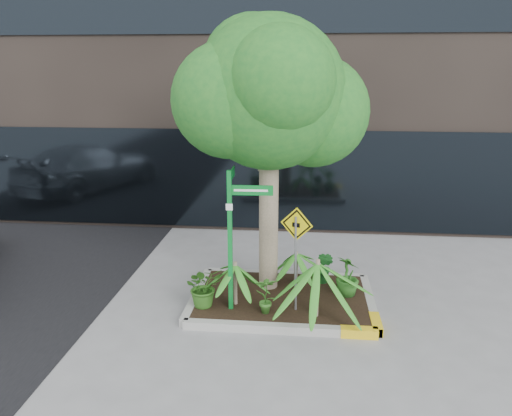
{
  "coord_description": "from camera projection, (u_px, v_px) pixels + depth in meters",
  "views": [
    {
      "loc": [
        0.55,
        -8.14,
        4.2
      ],
      "look_at": [
        -0.28,
        0.2,
        1.84
      ],
      "focal_mm": 35.0,
      "sensor_mm": 36.0,
      "label": 1
    }
  ],
  "objects": [
    {
      "name": "cattle_sign",
      "position": [
        296.0,
        242.0,
        8.29
      ],
      "size": [
        0.54,
        0.23,
        1.86
      ],
      "rotation": [
        0.0,
        0.0,
        -0.38
      ],
      "color": "slate",
      "rests_on": "ground"
    },
    {
      "name": "shrub_b",
      "position": [
        347.0,
        276.0,
        9.14
      ],
      "size": [
        0.59,
        0.59,
        0.75
      ],
      "primitive_type": "imported",
      "rotation": [
        0.0,
        0.0,
        2.31
      ],
      "color": "#255F1C",
      "rests_on": "planter"
    },
    {
      "name": "planter",
      "position": [
        284.0,
        298.0,
        9.2
      ],
      "size": [
        3.35,
        2.36,
        0.15
      ],
      "color": "#9E9E99",
      "rests_on": "ground"
    },
    {
      "name": "palm_front",
      "position": [
        318.0,
        263.0,
        8.21
      ],
      "size": [
        1.15,
        1.15,
        1.27
      ],
      "color": "tan",
      "rests_on": "ground"
    },
    {
      "name": "tree",
      "position": [
        269.0,
        93.0,
        8.66
      ],
      "size": [
        3.45,
        3.06,
        5.17
      ],
      "color": "tan",
      "rests_on": "ground"
    },
    {
      "name": "shrub_d",
      "position": [
        324.0,
        267.0,
        9.67
      ],
      "size": [
        0.51,
        0.51,
        0.66
      ],
      "primitive_type": "imported",
      "rotation": [
        0.0,
        0.0,
        5.61
      ],
      "color": "#19581F",
      "rests_on": "planter"
    },
    {
      "name": "palm_left",
      "position": [
        235.0,
        265.0,
        8.69
      ],
      "size": [
        0.9,
        0.9,
        1.0
      ],
      "color": "tan",
      "rests_on": "ground"
    },
    {
      "name": "shrub_a",
      "position": [
        204.0,
        286.0,
        8.73
      ],
      "size": [
        0.88,
        0.88,
        0.73
      ],
      "primitive_type": "imported",
      "rotation": [
        0.0,
        0.0,
        0.45
      ],
      "color": "#2B5D1A",
      "rests_on": "planter"
    },
    {
      "name": "street_sign_post",
      "position": [
        233.0,
        228.0,
        8.38
      ],
      "size": [
        0.77,
        0.76,
        2.61
      ],
      "rotation": [
        0.0,
        0.0,
        0.03
      ],
      "color": "#0B7A28",
      "rests_on": "ground"
    },
    {
      "name": "palm_back",
      "position": [
        296.0,
        254.0,
        9.61
      ],
      "size": [
        0.73,
        0.73,
        0.81
      ],
      "color": "tan",
      "rests_on": "ground"
    },
    {
      "name": "ground",
      "position": [
        270.0,
        310.0,
        8.99
      ],
      "size": [
        80.0,
        80.0,
        0.0
      ],
      "primitive_type": "plane",
      "color": "gray",
      "rests_on": "ground"
    },
    {
      "name": "shrub_c",
      "position": [
        266.0,
        294.0,
        8.48
      ],
      "size": [
        0.42,
        0.42,
        0.68
      ],
      "primitive_type": "imported",
      "rotation": [
        0.0,
        0.0,
        3.33
      ],
      "color": "#326E22",
      "rests_on": "planter"
    }
  ]
}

